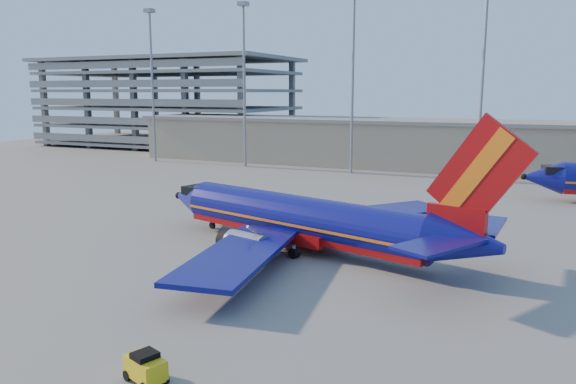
% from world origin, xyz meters
% --- Properties ---
extents(ground, '(220.00, 220.00, 0.00)m').
position_xyz_m(ground, '(0.00, 0.00, 0.00)').
color(ground, slate).
rests_on(ground, ground).
extents(terminal_building, '(122.00, 16.00, 8.50)m').
position_xyz_m(terminal_building, '(10.00, 58.00, 4.32)').
color(terminal_building, gray).
rests_on(terminal_building, ground).
extents(parking_garage, '(62.00, 32.00, 21.40)m').
position_xyz_m(parking_garage, '(-62.00, 74.05, 11.73)').
color(parking_garage, slate).
rests_on(parking_garage, ground).
extents(light_mast_row, '(101.60, 1.60, 28.65)m').
position_xyz_m(light_mast_row, '(5.00, 46.00, 17.55)').
color(light_mast_row, gray).
rests_on(light_mast_row, ground).
extents(aircraft_main, '(34.65, 32.87, 12.00)m').
position_xyz_m(aircraft_main, '(6.03, 0.28, 2.56)').
color(aircraft_main, navy).
rests_on(aircraft_main, ground).
extents(baggage_tug, '(2.37, 1.89, 1.49)m').
position_xyz_m(baggage_tug, '(7.66, -23.38, 0.77)').
color(baggage_tug, gold).
rests_on(baggage_tug, ground).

